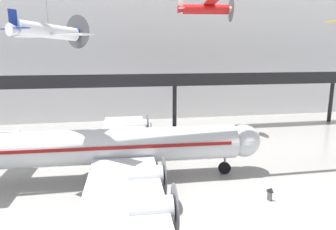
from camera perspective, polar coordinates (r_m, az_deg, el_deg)
name	(u,v)px	position (r m, az deg, el deg)	size (l,w,h in m)	color
ground_plane	(247,215)	(26.10, 14.90, -17.98)	(260.00, 260.00, 0.00)	#9E9B96
hangar_back_wall	(165,47)	(60.01, -0.58, 12.76)	(140.00, 3.00, 27.91)	white
mezzanine_walkway	(176,83)	(49.85, 1.51, 6.12)	(110.00, 3.20, 9.62)	black
airliner_silver_main	(114,147)	(30.67, -10.30, -5.96)	(31.34, 35.48, 10.34)	silver
suspended_plane_red_highwing	(206,9)	(45.58, 7.17, 19.43)	(8.16, 9.93, 6.23)	red
suspended_plane_white_twin	(49,31)	(28.69, -21.78, 14.56)	(7.50, 7.36, 10.07)	silver
info_sign_pedestal	(270,196)	(28.70, 18.79, -14.35)	(0.36, 0.72, 1.24)	#4C4C51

